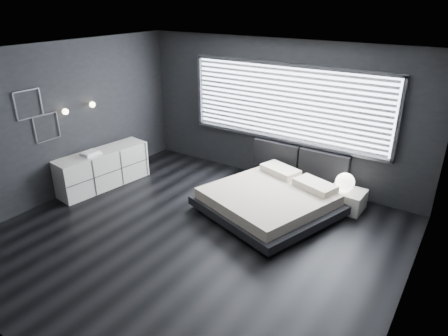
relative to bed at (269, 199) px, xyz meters
The scene contains 12 objects.
room 1.90m from the bed, 113.03° to the right, with size 6.04×6.00×2.80m.
window 1.93m from the bed, 106.66° to the left, with size 4.14×0.09×1.52m.
headboard 1.29m from the bed, 90.55° to the left, with size 1.96×0.16×0.52m.
sconce_near 3.96m from the bed, 158.91° to the right, with size 0.18×0.11×0.11m.
sconce_far 3.80m from the bed, 167.98° to the right, with size 0.18×0.11×0.11m.
wall_art_upper 4.36m from the bed, 151.45° to the right, with size 0.01×0.48×0.48m.
wall_art_lower 4.11m from the bed, 154.64° to the right, with size 0.01×0.48×0.48m.
bed is the anchor object (origin of this frame).
nightstand 1.39m from the bed, 38.84° to the left, with size 0.62×0.51×0.36m, color silver.
orb_lamp 1.35m from the bed, 38.60° to the left, with size 0.33×0.33×0.33m, color white.
dresser 3.35m from the bed, 164.96° to the right, with size 0.77×1.90×0.74m.
book_stack 3.47m from the bed, 161.20° to the right, with size 0.27×0.35×0.07m.
Camera 1 is at (3.32, -4.18, 3.53)m, focal length 32.00 mm.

